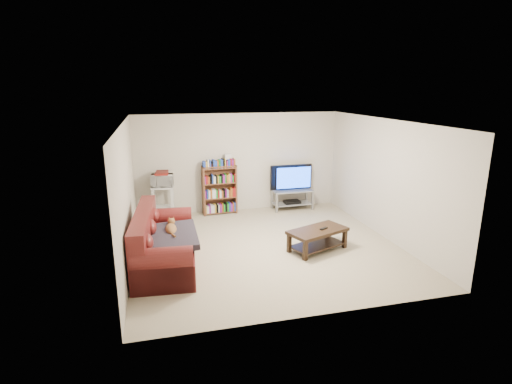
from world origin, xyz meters
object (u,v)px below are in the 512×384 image
object	(u,v)px
coffee_table	(318,236)
bookshelf	(220,189)
sofa	(161,246)
tv_stand	(292,196)

from	to	relation	value
coffee_table	bookshelf	size ratio (longest dim) A/B	1.06
sofa	bookshelf	xyz separation A→B (m)	(1.46, 2.61, 0.28)
sofa	bookshelf	distance (m)	3.00
coffee_table	tv_stand	size ratio (longest dim) A/B	1.25
coffee_table	bookshelf	bearing A→B (deg)	96.81
bookshelf	coffee_table	bearing A→B (deg)	-65.57
bookshelf	sofa	bearing A→B (deg)	-122.61
tv_stand	sofa	bearing A→B (deg)	-143.55
tv_stand	bookshelf	xyz separation A→B (m)	(-1.82, 0.10, 0.28)
coffee_table	bookshelf	distance (m)	3.07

